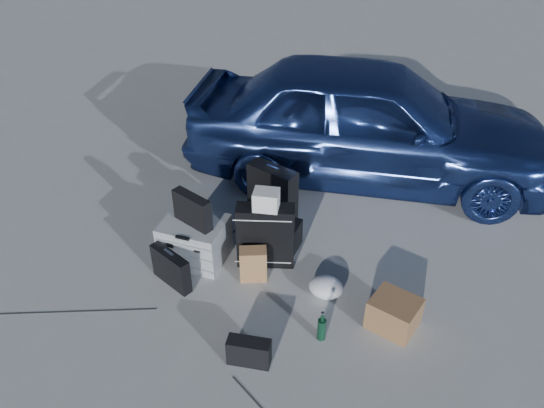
# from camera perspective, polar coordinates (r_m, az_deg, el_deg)

# --- Properties ---
(ground) EXTENTS (60.00, 60.00, 0.00)m
(ground) POSITION_cam_1_polar(r_m,az_deg,el_deg) (4.94, -4.14, -10.82)
(ground) COLOR #A4A4A0
(ground) RESTS_ON ground
(car) EXTENTS (4.41, 2.02, 1.47)m
(car) POSITION_cam_1_polar(r_m,az_deg,el_deg) (6.50, 10.32, 8.81)
(car) COLOR #2F4892
(car) RESTS_ON ground
(pelican_case) EXTENTS (0.64, 0.53, 0.44)m
(pelican_case) POSITION_cam_1_polar(r_m,az_deg,el_deg) (5.33, -8.28, -3.87)
(pelican_case) COLOR #A5A8AB
(pelican_case) RESTS_ON ground
(laptop_bag) EXTENTS (0.44, 0.28, 0.32)m
(laptop_bag) POSITION_cam_1_polar(r_m,az_deg,el_deg) (5.09, -8.56, -0.63)
(laptop_bag) COLOR black
(laptop_bag) RESTS_ON pelican_case
(briefcase) EXTENTS (0.46, 0.31, 0.36)m
(briefcase) POSITION_cam_1_polar(r_m,az_deg,el_deg) (5.11, -10.81, -6.82)
(briefcase) COLOR black
(briefcase) RESTS_ON ground
(suitcase_left) EXTENTS (0.57, 0.38, 0.70)m
(suitcase_left) POSITION_cam_1_polar(r_m,az_deg,el_deg) (5.67, 0.05, 0.82)
(suitcase_left) COLOR black
(suitcase_left) RESTS_ON ground
(suitcase_right) EXTENTS (0.59, 0.32, 0.67)m
(suitcase_right) POSITION_cam_1_polar(r_m,az_deg,el_deg) (5.16, -0.70, -3.42)
(suitcase_right) COLOR black
(suitcase_right) RESTS_ON ground
(white_carton) EXTENTS (0.25, 0.21, 0.19)m
(white_carton) POSITION_cam_1_polar(r_m,az_deg,el_deg) (4.89, -0.63, 0.44)
(white_carton) COLOR silver
(white_carton) RESTS_ON suitcase_right
(duffel_bag) EXTENTS (0.63, 0.33, 0.30)m
(duffel_bag) POSITION_cam_1_polar(r_m,az_deg,el_deg) (5.51, -0.07, -2.93)
(duffel_bag) COLOR black
(duffel_bag) RESTS_ON ground
(flat_box_white) EXTENTS (0.42, 0.36, 0.06)m
(flat_box_white) POSITION_cam_1_polar(r_m,az_deg,el_deg) (5.39, 0.03, -1.46)
(flat_box_white) COLOR silver
(flat_box_white) RESTS_ON duffel_bag
(flat_box_black) EXTENTS (0.29, 0.21, 0.06)m
(flat_box_black) POSITION_cam_1_polar(r_m,az_deg,el_deg) (5.35, 0.11, -1.02)
(flat_box_black) COLOR black
(flat_box_black) RESTS_ON flat_box_white
(kraft_bag) EXTENTS (0.29, 0.23, 0.34)m
(kraft_bag) POSITION_cam_1_polar(r_m,az_deg,el_deg) (5.08, -2.04, -6.48)
(kraft_bag) COLOR #A07545
(kraft_bag) RESTS_ON ground
(cardboard_box) EXTENTS (0.49, 0.46, 0.29)m
(cardboard_box) POSITION_cam_1_polar(r_m,az_deg,el_deg) (4.77, 12.99, -11.40)
(cardboard_box) COLOR olive
(cardboard_box) RESTS_ON ground
(plastic_bag) EXTENTS (0.34, 0.30, 0.18)m
(plastic_bag) POSITION_cam_1_polar(r_m,az_deg,el_deg) (4.99, 5.84, -8.90)
(plastic_bag) COLOR white
(plastic_bag) RESTS_ON ground
(messenger_bag) EXTENTS (0.36, 0.16, 0.24)m
(messenger_bag) POSITION_cam_1_polar(r_m,az_deg,el_deg) (4.42, -2.50, -15.60)
(messenger_bag) COLOR black
(messenger_bag) RESTS_ON ground
(green_bottle) EXTENTS (0.10, 0.10, 0.29)m
(green_bottle) POSITION_cam_1_polar(r_m,az_deg,el_deg) (4.58, 5.38, -12.94)
(green_bottle) COLOR black
(green_bottle) RESTS_ON ground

